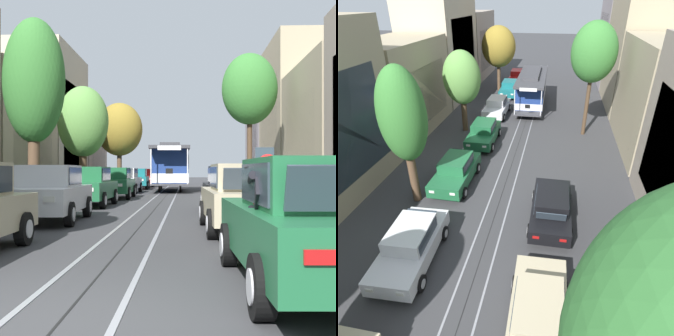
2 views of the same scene
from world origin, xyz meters
TOP-DOWN VIEW (x-y plane):
  - ground_plane at (0.00, 19.33)m, footprint 160.00×160.00m
  - trolley_track_rails at (0.00, 22.16)m, footprint 1.14×56.32m
  - parked_car_white_second_left at (-2.71, 9.21)m, footprint 2.11×4.41m
  - parked_car_green_mid_left at (-2.80, 15.08)m, footprint 2.03×4.37m
  - parked_car_green_fourth_left at (-2.57, 20.68)m, footprint 2.04×4.38m
  - parked_car_white_fifth_left at (-2.82, 26.69)m, footprint 2.04×4.38m
  - parked_car_teal_sixth_left at (-2.73, 33.06)m, footprint 2.09×4.40m
  - parked_car_red_far_left at (-2.70, 38.65)m, footprint 2.09×4.40m
  - parked_car_green_near_right at (2.75, 1.60)m, footprint 2.10×4.40m
  - parked_car_beige_second_right at (2.56, 7.08)m, footprint 2.09×4.40m
  - parked_car_black_mid_right at (2.72, 12.66)m, footprint 2.02×4.37m
  - street_tree_kerb_left_second at (-4.36, 13.11)m, footprint 2.25×2.08m
  - street_tree_kerb_left_mid at (-4.64, 22.76)m, footprint 2.87×2.44m
  - street_tree_kerb_left_fourth at (-4.28, 34.86)m, footprint 3.73×3.16m
  - street_tree_kerb_right_second at (4.75, 23.60)m, footprint 3.16×2.68m
  - cable_car_trolley at (0.00, 30.16)m, footprint 2.75×9.16m
  - motorcycle_with_rider at (2.17, 1.50)m, footprint 0.54×1.87m
  - fire_hydrant at (4.04, 8.38)m, footprint 0.40×0.22m

SIDE VIEW (x-z plane):
  - ground_plane at x=0.00m, z-range 0.00..0.00m
  - trolley_track_rails at x=0.00m, z-range 0.00..0.01m
  - fire_hydrant at x=4.04m, z-range 0.00..0.84m
  - parked_car_white_second_left at x=-2.71m, z-range 0.01..1.59m
  - parked_car_green_mid_left at x=-2.80m, z-range 0.01..1.59m
  - parked_car_green_fourth_left at x=-2.57m, z-range 0.01..1.59m
  - parked_car_white_fifth_left at x=-2.82m, z-range 0.01..1.59m
  - parked_car_teal_sixth_left at x=-2.73m, z-range 0.01..1.59m
  - parked_car_red_far_left at x=-2.70m, z-range 0.01..1.59m
  - parked_car_green_near_right at x=2.75m, z-range 0.01..1.59m
  - parked_car_beige_second_right at x=2.56m, z-range 0.01..1.59m
  - parked_car_black_mid_right at x=2.72m, z-range 0.01..1.59m
  - motorcycle_with_rider at x=2.17m, z-range 0.04..1.78m
  - cable_car_trolley at x=0.00m, z-range 0.02..3.30m
  - street_tree_kerb_left_mid at x=-4.64m, z-range 1.04..7.21m
  - street_tree_kerb_left_second at x=-4.36m, z-range 1.13..8.12m
  - street_tree_kerb_left_fourth at x=-4.28m, z-range 1.28..8.17m
  - street_tree_kerb_right_second at x=4.75m, z-range 1.98..10.10m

